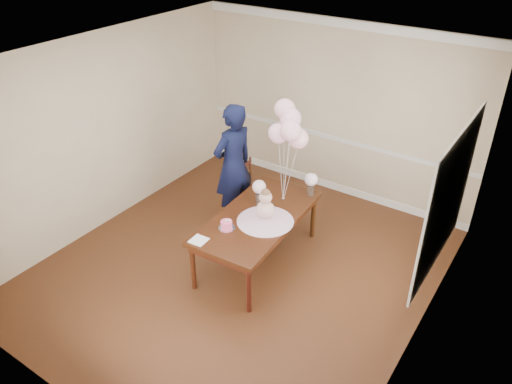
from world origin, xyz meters
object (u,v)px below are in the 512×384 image
object	(u,v)px
birthday_cake	(226,225)
woman	(233,166)
dining_table_top	(257,218)
dining_chair_seat	(253,196)

from	to	relation	value
birthday_cake	woman	size ratio (longest dim) A/B	0.08
birthday_cake	woman	distance (m)	1.23
dining_table_top	woman	bearing A→B (deg)	139.89
woman	dining_table_top	bearing A→B (deg)	67.10
dining_chair_seat	woman	size ratio (longest dim) A/B	0.22
dining_table_top	birthday_cake	distance (m)	0.47
woman	birthday_cake	bearing A→B (deg)	46.01
birthday_cake	dining_table_top	bearing A→B (deg)	69.51
woman	dining_chair_seat	bearing A→B (deg)	139.44
dining_table_top	woman	distance (m)	1.04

